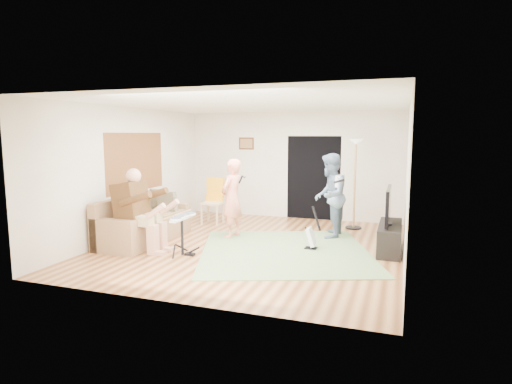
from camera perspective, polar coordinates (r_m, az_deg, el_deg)
floor at (r=8.35m, az=-0.33°, el=-7.17°), size 6.00×6.00×0.00m
walls at (r=8.10m, az=-0.33°, el=2.09°), size 5.50×6.00×2.70m
ceiling at (r=8.08m, az=-0.34°, el=11.66°), size 6.00×6.00×0.00m
window_blinds at (r=9.52m, az=-15.73°, el=3.85°), size 0.00×2.05×2.05m
doorway at (r=10.86m, az=7.67°, el=1.87°), size 2.10×0.00×2.10m
picture_frame at (r=11.30m, az=-1.29°, el=6.48°), size 0.42×0.03×0.32m
area_rug at (r=7.96m, az=3.87°, el=-7.86°), size 3.93×4.02×0.02m
sofa at (r=8.99m, az=-15.09°, el=-4.40°), size 0.91×2.21×0.90m
drummer at (r=8.16m, az=-15.10°, el=-3.50°), size 0.99×0.56×1.53m
drum_kit at (r=7.78m, az=-9.81°, el=-5.96°), size 0.40×0.71×0.74m
singer at (r=8.88m, az=-3.23°, el=-0.86°), size 0.49×0.66×1.64m
microphone at (r=8.75m, az=-2.04°, el=1.69°), size 0.06×0.06×0.24m
guitarist at (r=9.00m, az=9.82°, el=-0.49°), size 0.68×0.87×1.76m
guitar_held at (r=8.93m, az=11.13°, el=1.46°), size 0.24×0.61×0.26m
guitar_spare at (r=8.11m, az=7.42°, el=-5.97°), size 0.30×0.27×0.82m
torchiere_lamp at (r=9.89m, az=13.10°, el=3.18°), size 0.36×0.36×2.04m
dining_chair at (r=10.41m, az=-5.72°, el=-2.03°), size 0.48×0.50×1.09m
tv_cabinet at (r=8.32m, az=17.41°, el=-5.81°), size 0.40×1.40×0.50m
television at (r=8.20m, az=17.23°, el=-1.72°), size 0.06×1.21×0.65m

